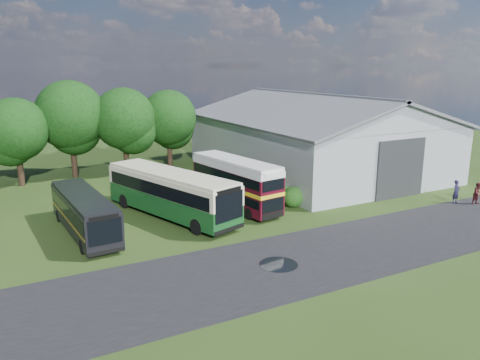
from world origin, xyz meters
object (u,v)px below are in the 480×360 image
storage_shed (314,132)px  visitor_b (478,194)px  bus_maroon_double (236,184)px  visitor_a (456,192)px  bus_green_single (171,193)px  bus_dark_single (84,213)px

storage_shed → visitor_b: 17.34m
bus_maroon_double → visitor_a: 17.94m
bus_maroon_double → visitor_a: (16.30, -7.42, -0.98)m
bus_maroon_double → visitor_b: 19.53m
bus_green_single → visitor_b: bearing=-38.7°
bus_green_single → bus_dark_single: size_ratio=1.26×
bus_dark_single → visitor_a: bus_dark_single is taller
bus_maroon_double → bus_green_single: bearing=168.8°
storage_shed → visitor_a: 16.07m
bus_dark_single → visitor_b: bus_dark_single is taller
bus_maroon_double → visitor_a: bearing=-33.1°
bus_green_single → bus_maroon_double: (5.26, -0.23, 0.13)m
bus_maroon_double → visitor_a: bus_maroon_double is taller
bus_maroon_double → bus_dark_single: size_ratio=0.93×
visitor_a → visitor_b: size_ratio=1.07×
storage_shed → visitor_b: bearing=-76.3°
bus_dark_single → visitor_a: size_ratio=5.20×
storage_shed → bus_maroon_double: 15.92m
bus_green_single → bus_dark_single: bus_green_single is taller
visitor_a → visitor_b: (1.27, -1.04, -0.06)m
bus_green_single → visitor_a: bearing=-37.4°
bus_dark_single → bus_maroon_double: bearing=-0.7°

